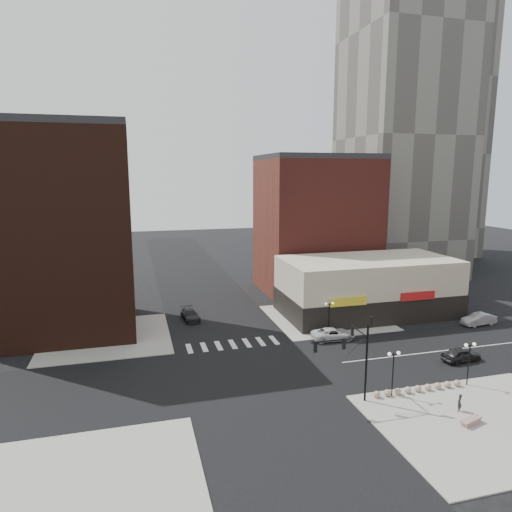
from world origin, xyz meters
name	(u,v)px	position (x,y,z in m)	size (l,w,h in m)	color
ground	(251,373)	(0.00, 0.00, 0.00)	(240.00, 240.00, 0.00)	black
road_ew	(251,373)	(0.00, 0.00, 0.01)	(200.00, 14.00, 0.02)	black
road_ns	(251,373)	(0.00, 0.00, 0.01)	(14.00, 200.00, 0.02)	black
sidewalk_nw	(107,337)	(-14.50, 14.50, 0.06)	(15.00, 15.00, 0.12)	gray
sidewalk_ne	(326,318)	(14.50, 14.50, 0.06)	(15.00, 15.00, 0.12)	gray
sidewalk_se	(487,423)	(16.00, -14.00, 0.06)	(18.00, 14.00, 0.12)	gray
sidewalk_sw	(84,497)	(-14.50, -14.50, 0.06)	(15.00, 15.00, 0.12)	gray
building_nw	(64,233)	(-19.00, 18.50, 12.50)	(16.00, 15.00, 25.00)	#331810
building_ne_midrise	(316,226)	(19.00, 29.50, 11.00)	(18.00, 15.00, 22.00)	maroon
tower_near	(408,35)	(40.00, 38.00, 45.00)	(20.00, 20.00, 90.00)	#47443F
tower_far	(438,82)	(60.00, 56.00, 41.00)	(18.00, 18.00, 82.00)	#47443F
building_ne_row	(367,291)	(21.00, 15.00, 3.30)	(24.20, 12.20, 8.00)	#B4A68F
traffic_signal	(355,348)	(7.24, -7.83, 4.96)	(5.59, 3.09, 7.77)	black
street_lamp_se_a	(394,362)	(11.00, -8.00, 3.29)	(1.22, 0.32, 4.16)	black
street_lamp_se_b	(469,353)	(19.00, -8.00, 3.29)	(1.22, 0.32, 4.16)	black
street_lamp_ne	(329,310)	(12.00, 8.00, 3.29)	(1.22, 0.32, 4.16)	black
bollard_row	(418,389)	(13.70, -8.00, 0.43)	(9.01, 0.61, 0.61)	gray
white_suv	(333,334)	(11.90, 6.50, 0.73)	(2.42, 5.25, 1.46)	silver
dark_sedan_east	(461,355)	(22.43, -2.94, 0.75)	(1.76, 4.37, 1.49)	black
silver_sedan	(479,319)	(32.86, 6.50, 0.78)	(1.65, 4.73, 1.56)	#9B9BA0
dark_sedan_north	(190,315)	(-3.77, 18.70, 0.70)	(1.97, 4.85, 1.41)	black
pedestrian	(459,403)	(14.96, -11.90, 0.88)	(0.55, 0.36, 1.51)	#262429
stone_bench	(471,421)	(14.49, -13.89, 0.37)	(2.13, 1.17, 0.48)	gray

